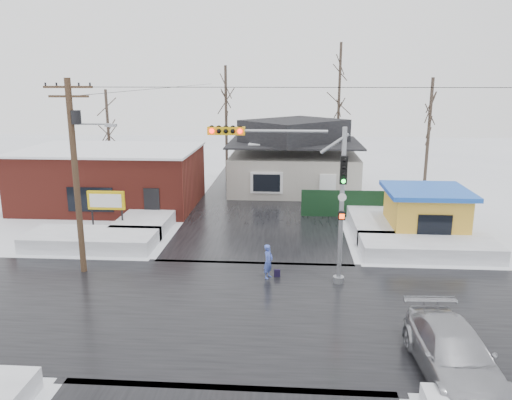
# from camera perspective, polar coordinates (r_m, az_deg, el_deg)

# --- Properties ---
(ground) EXTENTS (120.00, 120.00, 0.00)m
(ground) POSITION_cam_1_polar(r_m,az_deg,el_deg) (20.35, -1.39, -12.46)
(ground) COLOR white
(ground) RESTS_ON ground
(road_ns) EXTENTS (10.00, 120.00, 0.02)m
(road_ns) POSITION_cam_1_polar(r_m,az_deg,el_deg) (20.34, -1.39, -12.43)
(road_ns) COLOR black
(road_ns) RESTS_ON ground
(road_ew) EXTENTS (120.00, 10.00, 0.02)m
(road_ew) POSITION_cam_1_polar(r_m,az_deg,el_deg) (20.34, -1.39, -12.43)
(road_ew) COLOR black
(road_ew) RESTS_ON ground
(snowbank_nw) EXTENTS (7.00, 3.00, 0.80)m
(snowbank_nw) POSITION_cam_1_polar(r_m,az_deg,el_deg) (28.69, -18.27, -4.34)
(snowbank_nw) COLOR white
(snowbank_nw) RESTS_ON ground
(snowbank_ne) EXTENTS (7.00, 3.00, 0.80)m
(snowbank_ne) POSITION_cam_1_polar(r_m,az_deg,el_deg) (27.55, 19.12, -5.15)
(snowbank_ne) COLOR white
(snowbank_ne) RESTS_ON ground
(snowbank_nside_w) EXTENTS (3.00, 8.00, 0.80)m
(snowbank_nside_w) POSITION_cam_1_polar(r_m,az_deg,el_deg) (32.56, -11.73, -1.76)
(snowbank_nside_w) COLOR white
(snowbank_nside_w) RESTS_ON ground
(snowbank_nside_e) EXTENTS (3.00, 8.00, 0.80)m
(snowbank_nside_e) POSITION_cam_1_polar(r_m,az_deg,el_deg) (31.79, 13.37, -2.24)
(snowbank_nside_e) COLOR white
(snowbank_nside_e) RESTS_ON ground
(traffic_signal) EXTENTS (6.05, 0.68, 7.00)m
(traffic_signal) POSITION_cam_1_polar(r_m,az_deg,el_deg) (21.60, 5.73, 1.82)
(traffic_signal) COLOR gray
(traffic_signal) RESTS_ON ground
(utility_pole) EXTENTS (3.15, 0.44, 9.00)m
(utility_pole) POSITION_cam_1_polar(r_m,az_deg,el_deg) (24.04, -19.85, 3.69)
(utility_pole) COLOR #382619
(utility_pole) RESTS_ON ground
(brick_building) EXTENTS (12.20, 8.20, 4.12)m
(brick_building) POSITION_cam_1_polar(r_m,az_deg,el_deg) (37.11, -16.17, 2.55)
(brick_building) COLOR maroon
(brick_building) RESTS_ON ground
(marquee_sign) EXTENTS (2.20, 0.21, 2.55)m
(marquee_sign) POSITION_cam_1_polar(r_m,az_deg,el_deg) (30.50, -16.75, -0.18)
(marquee_sign) COLOR black
(marquee_sign) RESTS_ON ground
(house) EXTENTS (10.40, 8.40, 5.76)m
(house) POSITION_cam_1_polar(r_m,az_deg,el_deg) (40.65, 4.35, 4.79)
(house) COLOR #AEA79D
(house) RESTS_ON ground
(kiosk) EXTENTS (4.60, 4.60, 2.88)m
(kiosk) POSITION_cam_1_polar(r_m,az_deg,el_deg) (30.15, 18.77, -1.39)
(kiosk) COLOR gold
(kiosk) RESTS_ON ground
(fence) EXTENTS (8.00, 0.12, 1.80)m
(fence) POSITION_cam_1_polar(r_m,az_deg,el_deg) (33.50, 12.05, -0.46)
(fence) COLOR black
(fence) RESTS_ON ground
(tree_far_left) EXTENTS (3.00, 3.00, 10.00)m
(tree_far_left) POSITION_cam_1_polar(r_m,az_deg,el_deg) (44.53, -3.48, 12.50)
(tree_far_left) COLOR #332821
(tree_far_left) RESTS_ON ground
(tree_far_mid) EXTENTS (3.00, 3.00, 12.00)m
(tree_far_mid) POSITION_cam_1_polar(r_m,az_deg,el_deg) (46.34, 9.59, 14.36)
(tree_far_mid) COLOR #332821
(tree_far_mid) RESTS_ON ground
(tree_far_right) EXTENTS (3.00, 3.00, 9.00)m
(tree_far_right) POSITION_cam_1_polar(r_m,az_deg,el_deg) (39.54, 19.37, 10.42)
(tree_far_right) COLOR #332821
(tree_far_right) RESTS_ON ground
(tree_far_west) EXTENTS (3.00, 3.00, 8.00)m
(tree_far_west) POSITION_cam_1_polar(r_m,az_deg,el_deg) (45.08, -16.69, 9.94)
(tree_far_west) COLOR #332821
(tree_far_west) RESTS_ON ground
(pedestrian) EXTENTS (0.59, 0.69, 1.60)m
(pedestrian) POSITION_cam_1_polar(r_m,az_deg,el_deg) (23.01, 1.41, -7.06)
(pedestrian) COLOR #465DC4
(pedestrian) RESTS_ON ground
(car) EXTENTS (2.38, 5.36, 1.53)m
(car) POSITION_cam_1_polar(r_m,az_deg,el_deg) (17.13, 21.65, -16.05)
(car) COLOR #A3A4AA
(car) RESTS_ON ground
(shopping_bag) EXTENTS (0.29, 0.15, 0.35)m
(shopping_bag) POSITION_cam_1_polar(r_m,az_deg,el_deg) (23.36, 2.43, -8.39)
(shopping_bag) COLOR black
(shopping_bag) RESTS_ON ground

